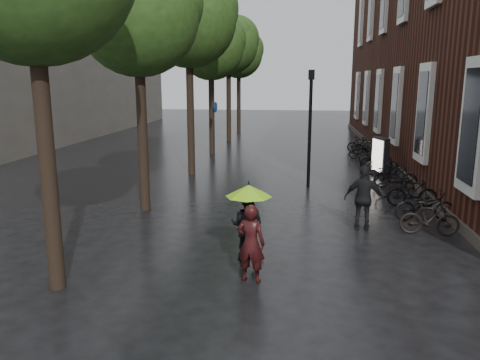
% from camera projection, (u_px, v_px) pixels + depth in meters
% --- Properties ---
extents(ground, '(120.00, 120.00, 0.00)m').
position_uv_depth(ground, '(245.00, 324.00, 8.20)').
color(ground, black).
extents(bg_building, '(16.00, 30.00, 14.00)m').
position_uv_depth(bg_building, '(6.00, 43.00, 36.53)').
color(bg_building, '#47423D').
rests_on(bg_building, ground).
extents(street_trees, '(4.33, 34.03, 8.91)m').
position_uv_depth(street_trees, '(200.00, 35.00, 22.79)').
color(street_trees, black).
rests_on(street_trees, ground).
extents(person_burgundy, '(0.69, 0.52, 1.69)m').
position_uv_depth(person_burgundy, '(251.00, 243.00, 9.77)').
color(person_burgundy, black).
rests_on(person_burgundy, ground).
extents(person_black, '(0.93, 0.79, 1.68)m').
position_uv_depth(person_black, '(247.00, 226.00, 10.97)').
color(person_black, black).
rests_on(person_black, ground).
extents(lime_umbrella, '(1.03, 1.03, 1.52)m').
position_uv_depth(lime_umbrella, '(249.00, 191.00, 10.22)').
color(lime_umbrella, black).
rests_on(lime_umbrella, ground).
extents(pedestrian_walking, '(1.14, 0.60, 1.85)m').
position_uv_depth(pedestrian_walking, '(364.00, 198.00, 13.16)').
color(pedestrian_walking, black).
rests_on(pedestrian_walking, ground).
extents(parked_bicycles, '(2.07, 15.88, 1.03)m').
position_uv_depth(parked_bicycles, '(385.00, 168.00, 20.11)').
color(parked_bicycles, black).
rests_on(parked_bicycles, ground).
extents(ad_lightbox, '(0.27, 1.14, 1.72)m').
position_uv_depth(ad_lightbox, '(380.00, 157.00, 20.69)').
color(ad_lightbox, black).
rests_on(ad_lightbox, ground).
extents(lamp_post, '(0.24, 0.24, 4.57)m').
position_uv_depth(lamp_post, '(310.00, 117.00, 18.12)').
color(lamp_post, black).
rests_on(lamp_post, ground).
extents(cycle_sign, '(0.16, 0.55, 3.05)m').
position_uv_depth(cycle_sign, '(215.00, 122.00, 24.97)').
color(cycle_sign, '#262628').
rests_on(cycle_sign, ground).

